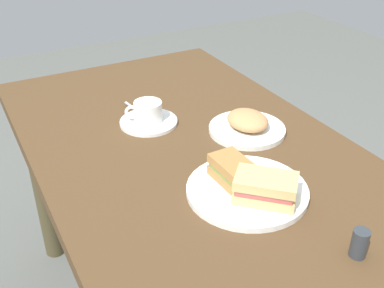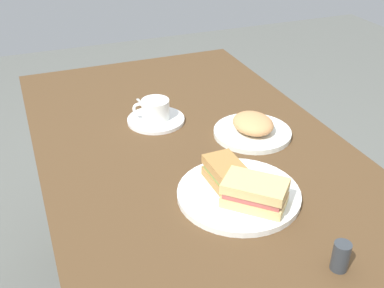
{
  "view_description": "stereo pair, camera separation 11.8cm",
  "coord_description": "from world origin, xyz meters",
  "views": [
    {
      "loc": [
        -0.96,
        0.5,
        1.35
      ],
      "look_at": [
        -0.06,
        0.02,
        0.75
      ],
      "focal_mm": 44.05,
      "sensor_mm": 36.0,
      "label": 1
    },
    {
      "loc": [
        -1.01,
        0.39,
        1.35
      ],
      "look_at": [
        -0.06,
        0.02,
        0.75
      ],
      "focal_mm": 44.05,
      "sensor_mm": 36.0,
      "label": 2
    }
  ],
  "objects": [
    {
      "name": "side_food_pile",
      "position": [
        -0.03,
        -0.17,
        0.76
      ],
      "size": [
        0.13,
        0.11,
        0.04
      ],
      "primitive_type": "ellipsoid",
      "color": "tan",
      "rests_on": "side_plate"
    },
    {
      "name": "sandwich_back",
      "position": [
        -0.32,
        -0.02,
        0.76
      ],
      "size": [
        0.15,
        0.15,
        0.06
      ],
      "color": "#D9BE75",
      "rests_on": "sandwich_plate"
    },
    {
      "name": "salt_shaker",
      "position": [
        -0.53,
        -0.09,
        0.75
      ],
      "size": [
        0.03,
        0.03,
        0.06
      ],
      "primitive_type": "cylinder",
      "color": "#33383D",
      "rests_on": "dining_table"
    },
    {
      "name": "coffee_cup",
      "position": [
        0.14,
        0.05,
        0.76
      ],
      "size": [
        0.08,
        0.1,
        0.06
      ],
      "color": "white",
      "rests_on": "coffee_saucer"
    },
    {
      "name": "sandwich_plate",
      "position": [
        -0.27,
        -0.01,
        0.73
      ],
      "size": [
        0.27,
        0.27,
        0.01
      ],
      "primitive_type": "cylinder",
      "color": "white",
      "rests_on": "dining_table"
    },
    {
      "name": "spoon",
      "position": [
        0.22,
        0.06,
        0.73
      ],
      "size": [
        0.1,
        0.02,
        0.01
      ],
      "color": "silver",
      "rests_on": "coffee_saucer"
    },
    {
      "name": "sandwich_front",
      "position": [
        -0.24,
        0.0,
        0.76
      ],
      "size": [
        0.14,
        0.07,
        0.05
      ],
      "color": "#AE7F44",
      "rests_on": "sandwich_plate"
    },
    {
      "name": "coffee_saucer",
      "position": [
        0.14,
        0.05,
        0.72
      ],
      "size": [
        0.16,
        0.16,
        0.01
      ],
      "primitive_type": "cylinder",
      "color": "white",
      "rests_on": "dining_table"
    },
    {
      "name": "side_plate",
      "position": [
        -0.03,
        -0.17,
        0.73
      ],
      "size": [
        0.21,
        0.21,
        0.01
      ],
      "primitive_type": "cylinder",
      "color": "white",
      "rests_on": "dining_table"
    },
    {
      "name": "dining_table",
      "position": [
        0.0,
        0.0,
        0.6
      ],
      "size": [
        1.27,
        0.78,
        0.72
      ],
      "color": "#513821",
      "rests_on": "ground_plane"
    }
  ]
}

